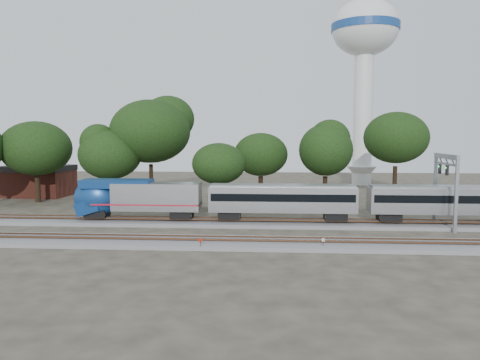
{
  "coord_description": "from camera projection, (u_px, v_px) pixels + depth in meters",
  "views": [
    {
      "loc": [
        7.31,
        -46.92,
        10.42
      ],
      "look_at": [
        3.91,
        5.0,
        5.25
      ],
      "focal_mm": 35.0,
      "sensor_mm": 36.0,
      "label": 1
    }
  ],
  "objects": [
    {
      "name": "ground",
      "position": [
        199.0,
        235.0,
        48.09
      ],
      "size": [
        160.0,
        160.0,
        0.0
      ],
      "primitive_type": "plane",
      "color": "#383328",
      "rests_on": "ground"
    },
    {
      "name": "track_far",
      "position": [
        207.0,
        222.0,
        54.03
      ],
      "size": [
        160.0,
        5.0,
        0.73
      ],
      "color": "slate",
      "rests_on": "ground"
    },
    {
      "name": "track_near",
      "position": [
        192.0,
        242.0,
        44.1
      ],
      "size": [
        160.0,
        5.0,
        0.73
      ],
      "color": "slate",
      "rests_on": "ground"
    },
    {
      "name": "switch_stand_red",
      "position": [
        200.0,
        243.0,
        41.7
      ],
      "size": [
        0.36,
        0.1,
        1.12
      ],
      "rotation": [
        0.0,
        0.0,
        0.19
      ],
      "color": "#512D19",
      "rests_on": "ground"
    },
    {
      "name": "switch_stand_white",
      "position": [
        323.0,
        242.0,
        41.99
      ],
      "size": [
        0.34,
        0.12,
        1.07
      ],
      "rotation": [
        0.0,
        0.0,
        0.26
      ],
      "color": "#512D19",
      "rests_on": "ground"
    },
    {
      "name": "switch_lever",
      "position": [
        243.0,
        248.0,
        42.08
      ],
      "size": [
        0.58,
        0.47,
        0.3
      ],
      "primitive_type": "cube",
      "rotation": [
        0.0,
        0.0,
        0.41
      ],
      "color": "#512D19",
      "rests_on": "ground"
    },
    {
      "name": "water_tower",
      "position": [
        365.0,
        48.0,
        93.31
      ],
      "size": [
        13.39,
        13.39,
        37.06
      ],
      "color": "silver",
      "rests_on": "ground"
    },
    {
      "name": "signal_gantry",
      "position": [
        446.0,
        174.0,
        51.73
      ],
      "size": [
        0.57,
        6.73,
        8.18
      ],
      "color": "gray",
      "rests_on": "ground"
    },
    {
      "name": "brick_building",
      "position": [
        38.0,
        181.0,
        78.37
      ],
      "size": [
        11.09,
        8.18,
        5.11
      ],
      "rotation": [
        0.0,
        0.0,
        -0.07
      ],
      "color": "maroon",
      "rests_on": "ground"
    },
    {
      "name": "tree_1",
      "position": [
        36.0,
        148.0,
        70.62
      ],
      "size": [
        8.34,
        8.34,
        11.76
      ],
      "color": "black",
      "rests_on": "ground"
    },
    {
      "name": "tree_2",
      "position": [
        110.0,
        155.0,
        68.23
      ],
      "size": [
        7.46,
        7.46,
        10.52
      ],
      "color": "black",
      "rests_on": "ground"
    },
    {
      "name": "tree_3",
      "position": [
        150.0,
        132.0,
        70.51
      ],
      "size": [
        10.93,
        10.93,
        15.4
      ],
      "color": "black",
      "rests_on": "ground"
    },
    {
      "name": "tree_4",
      "position": [
        219.0,
        164.0,
        63.24
      ],
      "size": [
        6.49,
        6.49,
        9.14
      ],
      "color": "black",
      "rests_on": "ground"
    },
    {
      "name": "tree_5",
      "position": [
        261.0,
        155.0,
        71.17
      ],
      "size": [
        7.37,
        7.37,
        10.4
      ],
      "color": "black",
      "rests_on": "ground"
    },
    {
      "name": "tree_6",
      "position": [
        326.0,
        150.0,
        65.69
      ],
      "size": [
        8.28,
        8.28,
        11.68
      ],
      "color": "black",
      "rests_on": "ground"
    },
    {
      "name": "tree_7",
      "position": [
        396.0,
        138.0,
        73.72
      ],
      "size": [
        9.95,
        9.95,
        14.02
      ],
      "color": "black",
      "rests_on": "ground"
    }
  ]
}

